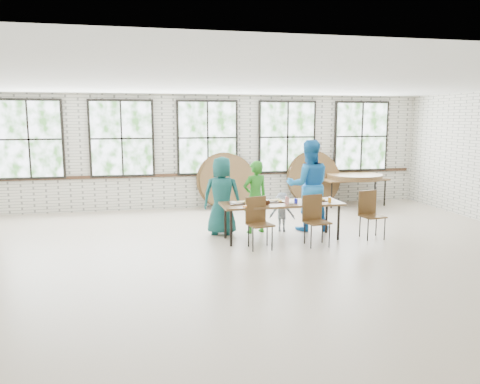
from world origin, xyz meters
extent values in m
plane|color=#C0AE98|center=(0.00, 0.00, 0.00)|extent=(12.00, 12.00, 0.00)
plane|color=white|center=(0.00, 0.00, 3.00)|extent=(12.00, 12.00, 0.00)
plane|color=silver|center=(0.00, 4.50, 1.50)|extent=(12.00, 0.00, 12.00)
plane|color=silver|center=(0.00, -4.50, 1.50)|extent=(12.00, 0.00, 12.00)
cube|color=#422819|center=(0.00, 4.47, 0.90)|extent=(11.80, 0.05, 0.08)
cube|color=black|center=(-4.40, 4.44, 1.88)|extent=(1.62, 0.05, 1.97)
cube|color=white|center=(-4.40, 4.41, 1.88)|extent=(1.50, 0.01, 1.85)
cube|color=black|center=(-2.20, 4.44, 1.88)|extent=(1.62, 0.05, 1.97)
cube|color=white|center=(-2.20, 4.41, 1.88)|extent=(1.50, 0.01, 1.85)
cube|color=black|center=(0.00, 4.44, 1.88)|extent=(1.62, 0.05, 1.97)
cube|color=white|center=(0.00, 4.41, 1.88)|extent=(1.50, 0.01, 1.85)
cube|color=black|center=(2.20, 4.44, 1.88)|extent=(1.62, 0.05, 1.97)
cube|color=white|center=(2.20, 4.41, 1.88)|extent=(1.50, 0.01, 1.85)
cube|color=black|center=(4.40, 4.44, 1.88)|extent=(1.62, 0.05, 1.97)
cube|color=white|center=(4.40, 4.41, 1.88)|extent=(1.50, 0.01, 1.85)
cube|color=brown|center=(0.93, 0.82, 0.72)|extent=(2.41, 0.84, 0.04)
cylinder|color=black|center=(-0.15, 0.52, 0.35)|extent=(0.05, 0.05, 0.70)
cylinder|color=black|center=(-0.15, 1.12, 0.35)|extent=(0.05, 0.05, 0.70)
cylinder|color=black|center=(2.01, 0.52, 0.35)|extent=(0.05, 0.05, 0.70)
cylinder|color=black|center=(2.01, 1.12, 0.35)|extent=(0.05, 0.05, 0.70)
cube|color=#55391C|center=(0.35, 0.25, 0.45)|extent=(0.50, 0.48, 0.03)
cube|color=#55391C|center=(0.31, 0.43, 0.70)|extent=(0.42, 0.12, 0.50)
cylinder|color=black|center=(0.17, 0.08, 0.22)|extent=(0.02, 0.02, 0.44)
cylinder|color=black|center=(0.17, 0.42, 0.22)|extent=(0.02, 0.02, 0.44)
cylinder|color=black|center=(0.53, 0.08, 0.22)|extent=(0.02, 0.02, 0.44)
cylinder|color=black|center=(0.53, 0.42, 0.22)|extent=(0.02, 0.02, 0.44)
cube|color=#55391C|center=(1.45, 0.22, 0.45)|extent=(0.49, 0.47, 0.03)
cube|color=#55391C|center=(1.41, 0.40, 0.70)|extent=(0.42, 0.11, 0.50)
cylinder|color=black|center=(1.27, 0.05, 0.22)|extent=(0.02, 0.02, 0.44)
cylinder|color=black|center=(1.27, 0.39, 0.22)|extent=(0.02, 0.02, 0.44)
cylinder|color=black|center=(1.63, 0.05, 0.22)|extent=(0.02, 0.02, 0.44)
cylinder|color=black|center=(1.63, 0.39, 0.22)|extent=(0.02, 0.02, 0.44)
cube|color=#55391C|center=(2.73, 0.49, 0.45)|extent=(0.48, 0.46, 0.03)
cube|color=#55391C|center=(2.70, 0.68, 0.70)|extent=(0.42, 0.10, 0.50)
cylinder|color=black|center=(2.55, 0.32, 0.22)|extent=(0.02, 0.02, 0.44)
cylinder|color=black|center=(2.55, 0.66, 0.22)|extent=(0.02, 0.02, 0.44)
cylinder|color=black|center=(2.91, 0.32, 0.22)|extent=(0.02, 0.02, 0.44)
cylinder|color=black|center=(2.91, 0.66, 0.22)|extent=(0.02, 0.02, 0.44)
imported|color=#17574A|center=(-0.15, 1.47, 0.81)|extent=(0.92, 0.75, 1.62)
imported|color=#298222|center=(0.56, 1.47, 0.76)|extent=(0.63, 0.49, 1.52)
imported|color=#112036|center=(1.15, 1.47, 0.42)|extent=(0.62, 0.50, 0.83)
imported|color=blue|center=(1.73, 1.47, 0.97)|extent=(1.04, 0.87, 1.94)
cube|color=brown|center=(3.99, 3.92, 0.72)|extent=(1.86, 0.90, 0.04)
cylinder|color=black|center=(3.21, 3.64, 0.35)|extent=(0.04, 0.04, 0.70)
cylinder|color=black|center=(3.21, 4.19, 0.35)|extent=(0.04, 0.04, 0.70)
cylinder|color=black|center=(4.77, 3.64, 0.35)|extent=(0.04, 0.04, 0.70)
cylinder|color=black|center=(4.77, 4.19, 0.35)|extent=(0.04, 0.04, 0.70)
cube|color=black|center=(0.11, 0.89, 0.75)|extent=(0.44, 0.33, 0.02)
cube|color=black|center=(0.80, 0.96, 0.75)|extent=(0.44, 0.33, 0.02)
cube|color=black|center=(1.70, 0.91, 0.75)|extent=(0.44, 0.33, 0.02)
cylinder|color=black|center=(0.59, 0.66, 0.79)|extent=(0.09, 0.09, 0.09)
cube|color=red|center=(0.98, 0.64, 0.80)|extent=(0.07, 0.06, 0.11)
cylinder|color=#1A21C4|center=(1.18, 0.68, 0.79)|extent=(0.07, 0.07, 0.10)
cylinder|color=orange|center=(1.86, 0.63, 0.80)|extent=(0.07, 0.07, 0.11)
cylinder|color=white|center=(1.40, 0.63, 0.79)|extent=(0.17, 0.17, 0.10)
ellipsoid|color=white|center=(0.39, 0.56, 0.76)|extent=(0.11, 0.11, 0.05)
ellipsoid|color=white|center=(1.06, 0.60, 0.76)|extent=(0.11, 0.11, 0.05)
ellipsoid|color=white|center=(1.57, 0.76, 0.76)|extent=(0.11, 0.11, 0.05)
cylinder|color=brown|center=(3.99, 3.92, 0.76)|extent=(1.50, 1.50, 0.04)
cylinder|color=brown|center=(3.99, 3.92, 0.80)|extent=(1.50, 1.50, 0.04)
cylinder|color=brown|center=(3.99, 3.92, 0.85)|extent=(1.50, 1.50, 0.04)
cylinder|color=brown|center=(0.42, 4.29, 0.73)|extent=(1.50, 0.30, 1.49)
cylinder|color=brown|center=(0.50, 4.19, 0.73)|extent=(1.50, 0.45, 1.46)
cylinder|color=brown|center=(2.91, 4.29, 0.73)|extent=(1.50, 0.19, 1.50)
cylinder|color=brown|center=(2.93, 4.19, 0.73)|extent=(1.50, 0.37, 1.47)
camera|label=1|loc=(-1.80, -7.87, 2.39)|focal=35.00mm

